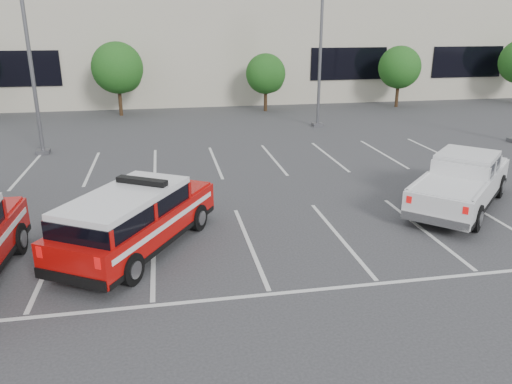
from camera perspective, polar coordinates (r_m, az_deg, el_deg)
ground at (r=14.36m, az=-0.76°, el=-5.94°), size 120.00×120.00×0.00m
stall_markings at (r=18.49m, az=-3.16°, el=-0.16°), size 23.00×15.00×0.01m
convention_building at (r=44.79m, az=-7.89°, el=17.02°), size 60.00×16.99×13.20m
tree_mid_left at (r=35.12m, az=-15.40°, el=13.34°), size 3.37×3.37×4.85m
tree_mid_right at (r=35.82m, az=1.24°, el=13.22°), size 2.77×2.77×3.99m
tree_right at (r=39.08m, az=16.16°, el=13.37°), size 3.07×3.07×4.42m
light_pole_left at (r=25.53m, az=-24.64°, el=15.35°), size 0.90×0.60×10.24m
light_pole_mid at (r=30.29m, az=7.43°, el=17.13°), size 0.90×0.60×10.24m
fire_chief_suv at (r=14.05m, az=-13.63°, el=-3.53°), size 4.59×5.81×1.96m
white_pickup at (r=18.32m, az=22.34°, el=0.57°), size 5.59×5.58×1.80m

